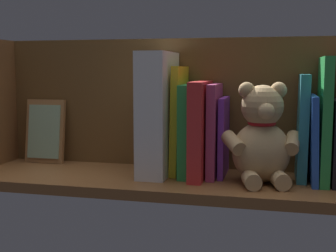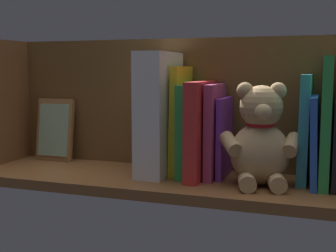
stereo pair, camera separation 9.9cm
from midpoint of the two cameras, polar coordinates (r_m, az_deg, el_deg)
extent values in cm
cube|color=brown|center=(101.17, -2.82, -6.91)|extent=(92.36, 26.35, 2.20)
cube|color=brown|center=(108.98, -1.25, 2.85)|extent=(92.36, 1.50, 30.59)
cube|color=black|center=(98.27, 17.33, -1.82)|extent=(1.28, 14.02, 17.39)
cube|color=green|center=(97.56, 16.24, 0.69)|extent=(1.90, 14.09, 25.92)
cube|color=blue|center=(97.92, 14.97, -1.57)|extent=(1.92, 14.22, 18.09)
cube|color=teal|center=(99.11, 13.78, -0.17)|extent=(2.21, 11.17, 22.38)
ellipsoid|color=tan|center=(95.42, 8.68, -3.28)|extent=(14.19, 13.25, 12.64)
sphere|color=tan|center=(94.18, 8.79, 2.46)|extent=(8.69, 8.69, 8.69)
sphere|color=tan|center=(94.53, 10.79, 4.42)|extent=(3.36, 3.36, 3.36)
sphere|color=tan|center=(93.53, 6.85, 4.47)|extent=(3.36, 3.36, 3.36)
sphere|color=#DBB77F|center=(90.60, 9.14, 1.86)|extent=(3.36, 3.36, 3.36)
cylinder|color=tan|center=(94.62, 12.45, -2.09)|extent=(3.65, 6.51, 4.68)
cylinder|color=tan|center=(92.78, 5.19, -2.13)|extent=(5.90, 6.81, 4.68)
cylinder|color=tan|center=(91.69, 10.90, -6.72)|extent=(4.37, 5.39, 3.36)
cylinder|color=tan|center=(90.80, 7.35, -6.79)|extent=(4.37, 5.39, 3.36)
torus|color=red|center=(94.52, 8.75, 0.38)|extent=(6.95, 6.95, 0.99)
cube|color=purple|center=(100.42, 4.20, -1.35)|extent=(1.22, 11.81, 17.29)
cube|color=#B23F72|center=(99.75, 3.03, -0.54)|extent=(1.83, 13.43, 20.24)
cube|color=red|center=(98.75, 1.25, -0.44)|extent=(2.97, 16.56, 20.83)
cube|color=green|center=(100.74, -0.26, -0.50)|extent=(2.17, 13.92, 20.11)
cube|color=yellow|center=(102.13, -1.38, 0.72)|extent=(2.17, 11.71, 24.09)
cube|color=white|center=(101.04, -4.09, 1.52)|extent=(6.20, 15.99, 27.16)
cube|color=#9E6B3D|center=(120.04, -17.40, -0.64)|extent=(10.16, 3.57, 15.95)
cube|color=#8CAD8C|center=(119.43, -17.58, -0.68)|extent=(8.54, 2.36, 13.30)
camera|label=1|loc=(0.05, -92.86, -0.36)|focal=48.71mm
camera|label=2|loc=(0.05, 87.14, 0.36)|focal=48.71mm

